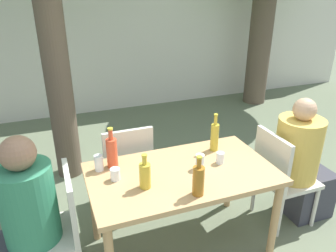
{
  "coord_description": "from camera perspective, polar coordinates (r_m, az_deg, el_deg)",
  "views": [
    {
      "loc": [
        -0.85,
        -1.94,
        2.03
      ],
      "look_at": [
        0.0,
        0.3,
        0.98
      ],
      "focal_mm": 35.0,
      "sensor_mm": 36.0,
      "label": 1
    }
  ],
  "objects": [
    {
      "name": "patio_chair_2",
      "position": [
        3.05,
        -7.21,
        -6.59
      ],
      "size": [
        0.44,
        0.44,
        0.89
      ],
      "rotation": [
        0.0,
        0.0,
        3.14
      ],
      "color": "beige",
      "rests_on": "ground_plane"
    },
    {
      "name": "oil_cruet_1",
      "position": [
        2.26,
        -4.03,
        -8.49
      ],
      "size": [
        0.08,
        0.08,
        0.26
      ],
      "color": "gold",
      "rests_on": "dining_table_front"
    },
    {
      "name": "cafe_building_wall",
      "position": [
        5.46,
        -12.2,
        16.67
      ],
      "size": [
        10.0,
        0.08,
        2.8
      ],
      "color": "silver",
      "rests_on": "ground_plane"
    },
    {
      "name": "amber_bottle_3",
      "position": [
        2.19,
        5.32,
        -9.33
      ],
      "size": [
        0.08,
        0.08,
        0.29
      ],
      "color": "#9E661E",
      "rests_on": "dining_table_front"
    },
    {
      "name": "soda_bottle_0",
      "position": [
        2.52,
        -9.74,
        -4.49
      ],
      "size": [
        0.08,
        0.08,
        0.33
      ],
      "color": "#DB4C2D",
      "rests_on": "dining_table_front"
    },
    {
      "name": "dining_table_front",
      "position": [
        2.53,
        2.44,
        -9.56
      ],
      "size": [
        1.4,
        0.8,
        0.73
      ],
      "color": "tan",
      "rests_on": "ground_plane"
    },
    {
      "name": "drinking_glass_1",
      "position": [
        2.5,
        5.58,
        -6.21
      ],
      "size": [
        0.07,
        0.07,
        0.12
      ],
      "color": "silver",
      "rests_on": "dining_table_front"
    },
    {
      "name": "drinking_glass_3",
      "position": [
        2.6,
        9.07,
        -5.5
      ],
      "size": [
        0.06,
        0.06,
        0.09
      ],
      "color": "white",
      "rests_on": "dining_table_front"
    },
    {
      "name": "oil_cruet_2",
      "position": [
        2.75,
        8.12,
        -1.79
      ],
      "size": [
        0.07,
        0.07,
        0.33
      ],
      "color": "gold",
      "rests_on": "dining_table_front"
    },
    {
      "name": "patio_chair_1",
      "position": [
        3.04,
        18.92,
        -7.84
      ],
      "size": [
        0.44,
        0.44,
        0.89
      ],
      "rotation": [
        0.0,
        0.0,
        1.57
      ],
      "color": "beige",
      "rests_on": "ground_plane"
    },
    {
      "name": "drinking_glass_2",
      "position": [
        2.4,
        -9.18,
        -8.29
      ],
      "size": [
        0.07,
        0.07,
        0.09
      ],
      "color": "white",
      "rests_on": "dining_table_front"
    },
    {
      "name": "patio_chair_0",
      "position": [
        2.47,
        -18.79,
        -16.03
      ],
      "size": [
        0.44,
        0.44,
        0.89
      ],
      "rotation": [
        0.0,
        0.0,
        -1.57
      ],
      "color": "beige",
      "rests_on": "ground_plane"
    },
    {
      "name": "drinking_glass_0",
      "position": [
        2.52,
        -11.96,
        -6.3
      ],
      "size": [
        0.07,
        0.07,
        0.12
      ],
      "color": "white",
      "rests_on": "dining_table_front"
    },
    {
      "name": "person_seated_1",
      "position": [
        3.17,
        22.25,
        -6.42
      ],
      "size": [
        0.59,
        0.38,
        1.17
      ],
      "rotation": [
        0.0,
        0.0,
        1.57
      ],
      "color": "#383842",
      "rests_on": "ground_plane"
    },
    {
      "name": "person_seated_0",
      "position": [
        2.47,
        -24.43,
        -15.97
      ],
      "size": [
        0.58,
        0.36,
        1.2
      ],
      "rotation": [
        0.0,
        0.0,
        -1.57
      ],
      "color": "#383842",
      "rests_on": "ground_plane"
    },
    {
      "name": "ground_plane",
      "position": [
        2.93,
        2.21,
        -20.07
      ],
      "size": [
        30.0,
        30.0,
        0.0
      ],
      "primitive_type": "plane",
      "color": "#667056"
    }
  ]
}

